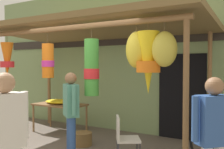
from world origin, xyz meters
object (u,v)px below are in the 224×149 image
at_px(flower_heap_on_table, 59,102).
at_px(wicker_basket_by_table, 83,139).
at_px(folding_chair, 124,136).
at_px(shopper_by_bananas, 71,108).
at_px(display_table, 60,107).
at_px(passerby_at_right, 214,132).
at_px(customer_foreground, 5,135).

relative_size(flower_heap_on_table, wicker_basket_by_table, 1.90).
xyz_separation_m(folding_chair, wicker_basket_by_table, (-1.28, 0.52, -0.36)).
relative_size(flower_heap_on_table, shopper_by_bananas, 0.48).
relative_size(display_table, shopper_by_bananas, 0.85).
relative_size(display_table, folding_chair, 1.61).
relative_size(flower_heap_on_table, passerby_at_right, 0.48).
xyz_separation_m(wicker_basket_by_table, shopper_by_bananas, (0.30, -0.75, 0.80)).
distance_m(display_table, folding_chair, 2.73).
bearing_deg(display_table, flower_heap_on_table, 157.84).
height_order(customer_foreground, passerby_at_right, customer_foreground).
distance_m(wicker_basket_by_table, customer_foreground, 2.98).
xyz_separation_m(customer_foreground, shopper_by_bananas, (-0.69, 1.94, -0.03)).
height_order(display_table, folding_chair, folding_chair).
bearing_deg(wicker_basket_by_table, display_table, 152.77).
height_order(flower_heap_on_table, shopper_by_bananas, shopper_by_bananas).
height_order(display_table, wicker_basket_by_table, display_table).
height_order(wicker_basket_by_table, shopper_by_bananas, shopper_by_bananas).
bearing_deg(customer_foreground, flower_heap_on_table, 123.79).
distance_m(shopper_by_bananas, passerby_at_right, 2.62).
relative_size(shopper_by_bananas, passerby_at_right, 1.01).
height_order(flower_heap_on_table, wicker_basket_by_table, flower_heap_on_table).
bearing_deg(display_table, wicker_basket_by_table, -27.23).
bearing_deg(customer_foreground, display_table, 123.44).
distance_m(display_table, wicker_basket_by_table, 1.44).
bearing_deg(flower_heap_on_table, folding_chair, -24.57).
xyz_separation_m(folding_chair, customer_foreground, (-0.29, -2.17, 0.47)).
xyz_separation_m(flower_heap_on_table, wicker_basket_by_table, (1.24, -0.63, -0.65)).
height_order(folding_chair, customer_foreground, customer_foreground).
bearing_deg(shopper_by_bananas, folding_chair, 13.25).
bearing_deg(customer_foreground, wicker_basket_by_table, 110.16).
bearing_deg(wicker_basket_by_table, shopper_by_bananas, -68.26).
bearing_deg(passerby_at_right, customer_foreground, -142.59).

